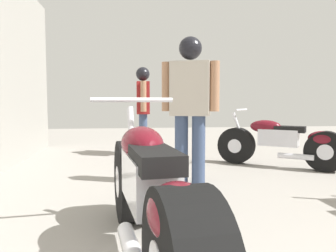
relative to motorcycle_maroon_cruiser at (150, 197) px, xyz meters
name	(u,v)px	position (x,y,z in m)	size (l,w,h in m)	color
ground_plane	(211,194)	(0.80, 1.56, -0.44)	(18.52, 18.52, 0.00)	gray
motorcycle_maroon_cruiser	(150,197)	(0.00, 0.00, 0.00)	(0.68, 2.29, 1.07)	black
motorcycle_black_naked	(281,143)	(2.25, 2.90, -0.06)	(1.69, 1.31, 0.91)	black
mechanic_in_blue	(190,97)	(0.63, 2.01, 0.64)	(0.71, 0.39, 1.82)	#384766
mechanic_with_helmet	(143,103)	(0.17, 4.36, 0.56)	(0.26, 0.66, 1.68)	#384766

